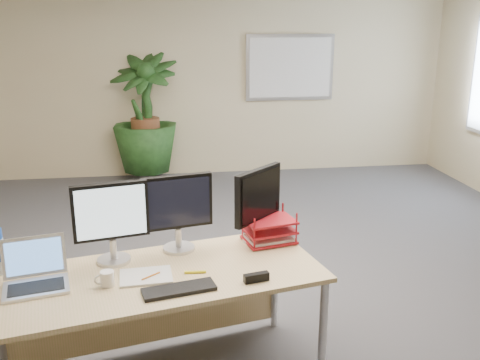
{
  "coord_description": "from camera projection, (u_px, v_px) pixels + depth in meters",
  "views": [
    {
      "loc": [
        -0.64,
        -3.79,
        2.18
      ],
      "look_at": [
        -0.05,
        0.35,
        0.95
      ],
      "focal_mm": 40.0,
      "sensor_mm": 36.0,
      "label": 1
    }
  ],
  "objects": [
    {
      "name": "monitor_right",
      "position": [
        178.0,
        208.0,
        3.42
      ],
      "size": [
        0.45,
        0.21,
        0.51
      ],
      "color": "silver",
      "rests_on": "desk"
    },
    {
      "name": "orange_pen",
      "position": [
        151.0,
        276.0,
        3.1
      ],
      "size": [
        0.11,
        0.09,
        0.01
      ],
      "primitive_type": "cylinder",
      "rotation": [
        0.0,
        1.57,
        0.68
      ],
      "color": "orange",
      "rests_on": "spiral_notebook"
    },
    {
      "name": "desk",
      "position": [
        155.0,
        290.0,
        3.3
      ],
      "size": [
        2.08,
        1.22,
        0.75
      ],
      "color": "#CDB779",
      "rests_on": "floor"
    },
    {
      "name": "whiteboard",
      "position": [
        290.0,
        68.0,
        7.79
      ],
      "size": [
        1.3,
        0.04,
        0.95
      ],
      "color": "#B3B3B8",
      "rests_on": "back_wall"
    },
    {
      "name": "floor_plant",
      "position": [
        146.0,
        129.0,
        7.48
      ],
      "size": [
        1.07,
        1.07,
        1.5
      ],
      "primitive_type": "imported",
      "rotation": [
        0.0,
        0.0,
        -0.33
      ],
      "color": "#143413",
      "rests_on": "floor"
    },
    {
      "name": "floor",
      "position": [
        253.0,
        305.0,
        4.3
      ],
      "size": [
        8.0,
        8.0,
        0.0
      ],
      "primitive_type": "plane",
      "color": "#424146",
      "rests_on": "ground"
    },
    {
      "name": "stapler",
      "position": [
        256.0,
        277.0,
        3.07
      ],
      "size": [
        0.15,
        0.07,
        0.05
      ],
      "primitive_type": "cube",
      "rotation": [
        0.0,
        0.0,
        0.21
      ],
      "color": "black",
      "rests_on": "desk"
    },
    {
      "name": "keyboard",
      "position": [
        179.0,
        289.0,
        2.96
      ],
      "size": [
        0.43,
        0.22,
        0.02
      ],
      "primitive_type": "cube",
      "rotation": [
        0.0,
        0.0,
        0.21
      ],
      "color": "black",
      "rests_on": "desk"
    },
    {
      "name": "yellow_highlighter",
      "position": [
        195.0,
        272.0,
        3.17
      ],
      "size": [
        0.13,
        0.03,
        0.02
      ],
      "primitive_type": "cylinder",
      "rotation": [
        0.0,
        1.57,
        -0.07
      ],
      "color": "yellow",
      "rests_on": "desk"
    },
    {
      "name": "letter_tray",
      "position": [
        269.0,
        232.0,
        3.61
      ],
      "size": [
        0.38,
        0.31,
        0.16
      ],
      "color": "#AC151F",
      "rests_on": "desk"
    },
    {
      "name": "coffee_mug",
      "position": [
        107.0,
        279.0,
        3.01
      ],
      "size": [
        0.11,
        0.08,
        0.09
      ],
      "color": "white",
      "rests_on": "desk"
    },
    {
      "name": "monitor_left",
      "position": [
        111.0,
        217.0,
        3.25
      ],
      "size": [
        0.46,
        0.21,
        0.51
      ],
      "color": "silver",
      "rests_on": "desk"
    },
    {
      "name": "spiral_notebook",
      "position": [
        146.0,
        276.0,
        3.12
      ],
      "size": [
        0.31,
        0.24,
        0.01
      ],
      "primitive_type": "cube",
      "rotation": [
        0.0,
        0.0,
        0.06
      ],
      "color": "silver",
      "rests_on": "desk"
    },
    {
      "name": "monitor_dark",
      "position": [
        258.0,
        200.0,
        3.56
      ],
      "size": [
        0.36,
        0.35,
        0.51
      ],
      "color": "silver",
      "rests_on": "desk"
    },
    {
      "name": "laptop",
      "position": [
        35.0,
        275.0,
        3.02
      ],
      "size": [
        0.41,
        0.37,
        0.25
      ],
      "color": "silver",
      "rests_on": "desk"
    },
    {
      "name": "back_wall",
      "position": [
        208.0,
        82.0,
        7.72
      ],
      "size": [
        7.0,
        0.04,
        2.7
      ],
      "primitive_type": "cube",
      "color": "#C9B88E",
      "rests_on": "floor"
    }
  ]
}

